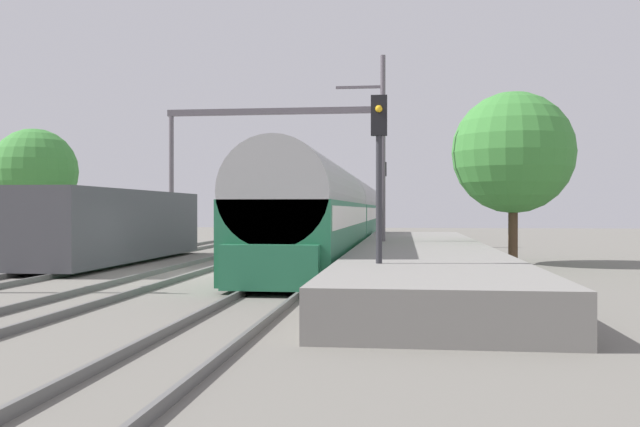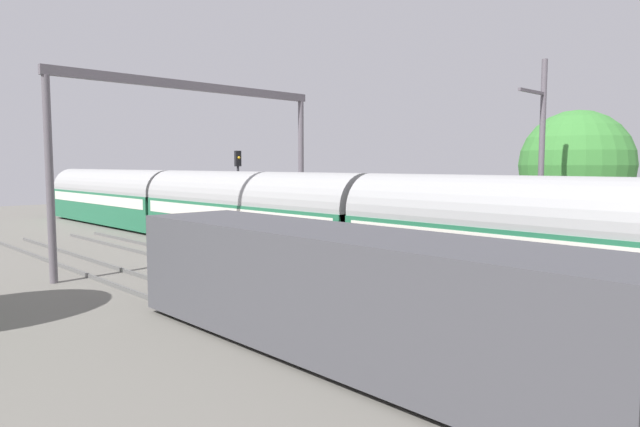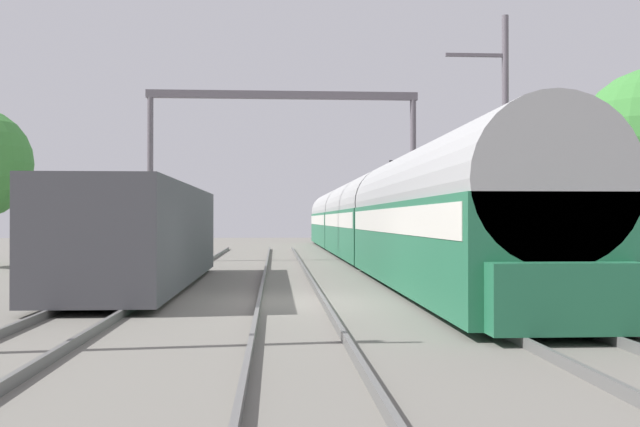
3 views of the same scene
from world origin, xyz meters
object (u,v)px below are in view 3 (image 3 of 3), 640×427
person_crossing (410,241)px  catenary_gantry (283,139)px  railway_signal_far (393,194)px  passenger_train (366,218)px  freight_car (144,235)px

person_crossing → catenary_gantry: catenary_gantry is taller
railway_signal_far → catenary_gantry: size_ratio=0.41×
person_crossing → passenger_train: bearing=47.6°
person_crossing → catenary_gantry: 7.84m
freight_car → person_crossing: bearing=44.5°
passenger_train → railway_signal_far: size_ratio=9.60×
catenary_gantry → passenger_train: bearing=24.8°
railway_signal_far → catenary_gantry: catenary_gantry is taller
catenary_gantry → person_crossing: bearing=-33.6°
person_crossing → railway_signal_far: railway_signal_far is taller
freight_car → catenary_gantry: size_ratio=1.04×
passenger_train → railway_signal_far: bearing=61.4°
railway_signal_far → passenger_train: bearing=-118.6°
passenger_train → catenary_gantry: 5.79m
passenger_train → freight_car: passenger_train is taller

